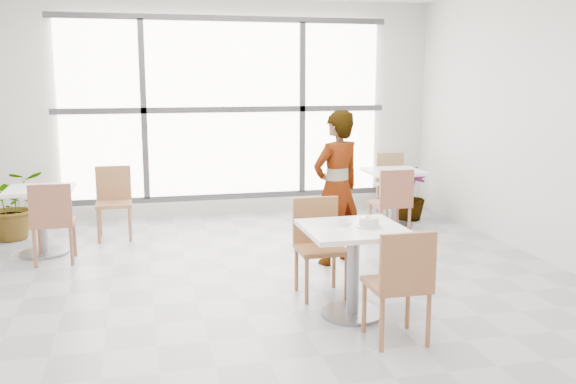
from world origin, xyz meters
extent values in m
plane|color=#9E9EA5|center=(0.00, 0.00, 0.00)|extent=(7.00, 7.00, 0.00)
plane|color=silver|center=(0.00, 3.50, 1.50)|extent=(6.00, 0.00, 6.00)
plane|color=silver|center=(0.00, -3.50, 1.50)|extent=(6.00, 0.00, 6.00)
cube|color=white|center=(0.00, 3.44, 1.50)|extent=(4.40, 0.04, 2.40)
cube|color=#3F3F42|center=(0.00, 3.41, 1.50)|extent=(4.60, 0.05, 0.08)
cube|color=#3F3F42|center=(-1.10, 3.41, 1.50)|extent=(0.08, 0.05, 2.40)
cube|color=#3F3F42|center=(1.10, 3.41, 1.50)|extent=(0.08, 0.05, 2.40)
cube|color=#3F3F42|center=(0.00, 3.41, 0.28)|extent=(4.60, 0.05, 0.08)
cube|color=#3F3F42|center=(0.00, 3.41, 2.72)|extent=(4.60, 0.05, 0.08)
cube|color=white|center=(0.47, -0.63, 0.73)|extent=(0.80, 0.80, 0.04)
cylinder|color=gray|center=(0.47, -0.63, 0.35)|extent=(0.10, 0.10, 0.71)
cylinder|color=gray|center=(0.47, -0.63, 0.01)|extent=(0.52, 0.52, 0.03)
cube|color=#A2643F|center=(0.62, -1.17, 0.43)|extent=(0.42, 0.42, 0.04)
cube|color=#A2643F|center=(0.62, -1.36, 0.66)|extent=(0.42, 0.04, 0.42)
cylinder|color=#A2643F|center=(0.80, -0.99, 0.21)|extent=(0.04, 0.04, 0.41)
cylinder|color=#A2643F|center=(0.80, -1.35, 0.21)|extent=(0.04, 0.04, 0.41)
cylinder|color=#A2643F|center=(0.44, -0.99, 0.21)|extent=(0.04, 0.04, 0.41)
cylinder|color=#A2643F|center=(0.44, -1.35, 0.21)|extent=(0.04, 0.04, 0.41)
cube|color=#955E35|center=(0.35, -0.10, 0.43)|extent=(0.42, 0.42, 0.04)
cube|color=#955E35|center=(0.35, 0.09, 0.66)|extent=(0.42, 0.04, 0.42)
cylinder|color=#955E35|center=(0.17, -0.28, 0.21)|extent=(0.04, 0.04, 0.41)
cylinder|color=#955E35|center=(0.17, 0.08, 0.21)|extent=(0.04, 0.04, 0.41)
cylinder|color=#955E35|center=(0.53, -0.28, 0.21)|extent=(0.04, 0.04, 0.41)
cylinder|color=#955E35|center=(0.53, 0.08, 0.21)|extent=(0.04, 0.04, 0.41)
cylinder|color=silver|center=(0.59, -0.66, 0.76)|extent=(0.21, 0.21, 0.01)
cylinder|color=silver|center=(0.59, -0.66, 0.80)|extent=(0.16, 0.16, 0.07)
torus|color=silver|center=(0.59, -0.66, 0.83)|extent=(0.16, 0.16, 0.01)
cylinder|color=tan|center=(0.59, -0.66, 0.80)|extent=(0.14, 0.14, 0.05)
cylinder|color=beige|center=(0.57, -0.67, 0.83)|extent=(0.03, 0.03, 0.02)
cylinder|color=beige|center=(0.57, -0.66, 0.83)|extent=(0.03, 0.03, 0.02)
cylinder|color=beige|center=(0.59, -0.65, 0.83)|extent=(0.03, 0.03, 0.02)
cylinder|color=beige|center=(0.62, -0.66, 0.83)|extent=(0.03, 0.03, 0.01)
cylinder|color=beige|center=(0.58, -0.64, 0.83)|extent=(0.03, 0.03, 0.02)
cylinder|color=beige|center=(0.57, -0.68, 0.84)|extent=(0.03, 0.03, 0.01)
cylinder|color=#F5E69E|center=(0.59, -0.65, 0.83)|extent=(0.03, 0.03, 0.02)
cylinder|color=beige|center=(0.55, -0.68, 0.83)|extent=(0.03, 0.03, 0.02)
cylinder|color=beige|center=(0.61, -0.64, 0.83)|extent=(0.03, 0.03, 0.02)
cylinder|color=beige|center=(0.59, -0.69, 0.83)|extent=(0.03, 0.03, 0.02)
cylinder|color=beige|center=(0.59, -0.63, 0.84)|extent=(0.03, 0.03, 0.02)
cylinder|color=beige|center=(0.57, -0.70, 0.83)|extent=(0.03, 0.03, 0.02)
cylinder|color=#F6F09E|center=(0.58, -0.67, 0.83)|extent=(0.03, 0.03, 0.01)
cylinder|color=white|center=(0.38, -0.55, 0.75)|extent=(0.13, 0.13, 0.01)
cylinder|color=white|center=(0.38, -0.55, 0.79)|extent=(0.08, 0.08, 0.06)
torus|color=white|center=(0.42, -0.55, 0.79)|extent=(0.05, 0.01, 0.05)
cylinder|color=black|center=(0.38, -0.55, 0.81)|extent=(0.07, 0.07, 0.00)
cube|color=silver|center=(0.43, -0.57, 0.76)|extent=(0.09, 0.05, 0.00)
sphere|color=silver|center=(0.47, -0.56, 0.76)|extent=(0.02, 0.02, 0.02)
imported|color=black|center=(0.79, 0.84, 0.81)|extent=(0.69, 0.58, 1.61)
cube|color=white|center=(-2.26, 1.91, 0.73)|extent=(0.70, 0.70, 0.04)
cylinder|color=gray|center=(-2.26, 1.91, 0.35)|extent=(0.10, 0.10, 0.71)
cylinder|color=gray|center=(-2.26, 1.91, 0.01)|extent=(0.52, 0.52, 0.03)
cube|color=white|center=(2.04, 2.27, 0.73)|extent=(0.70, 0.70, 0.04)
cylinder|color=slate|center=(2.04, 2.27, 0.35)|extent=(0.10, 0.10, 0.71)
cylinder|color=slate|center=(2.04, 2.27, 0.01)|extent=(0.52, 0.52, 0.03)
cube|color=#915641|center=(-2.10, 1.57, 0.43)|extent=(0.42, 0.42, 0.04)
cube|color=#915641|center=(-2.10, 1.38, 0.66)|extent=(0.42, 0.04, 0.42)
cylinder|color=#915641|center=(-1.92, 1.75, 0.21)|extent=(0.04, 0.04, 0.41)
cylinder|color=#915641|center=(-1.92, 1.39, 0.21)|extent=(0.04, 0.04, 0.41)
cylinder|color=#915641|center=(-2.28, 1.75, 0.21)|extent=(0.04, 0.04, 0.41)
cylinder|color=#915641|center=(-2.28, 1.39, 0.21)|extent=(0.04, 0.04, 0.41)
cube|color=#9C6942|center=(-1.51, 2.44, 0.43)|extent=(0.42, 0.42, 0.04)
cube|color=#9C6942|center=(-1.51, 2.63, 0.66)|extent=(0.42, 0.04, 0.42)
cylinder|color=#9C6942|center=(-1.69, 2.26, 0.21)|extent=(0.04, 0.04, 0.41)
cylinder|color=#9C6942|center=(-1.69, 2.62, 0.21)|extent=(0.04, 0.04, 0.41)
cylinder|color=#9C6942|center=(-1.33, 2.26, 0.21)|extent=(0.04, 0.04, 0.41)
cylinder|color=#9C6942|center=(-1.33, 2.62, 0.21)|extent=(0.04, 0.04, 0.41)
cube|color=#9C5A43|center=(1.75, 1.68, 0.43)|extent=(0.42, 0.42, 0.04)
cube|color=#9C5A43|center=(1.75, 1.49, 0.66)|extent=(0.42, 0.04, 0.42)
cylinder|color=#9C5A43|center=(1.93, 1.86, 0.21)|extent=(0.04, 0.04, 0.41)
cylinder|color=#9C5A43|center=(1.93, 1.50, 0.21)|extent=(0.04, 0.04, 0.41)
cylinder|color=#9C5A43|center=(1.57, 1.86, 0.21)|extent=(0.04, 0.04, 0.41)
cylinder|color=#9C5A43|center=(1.57, 1.50, 0.21)|extent=(0.04, 0.04, 0.41)
cube|color=#9D814E|center=(2.34, 2.94, 0.43)|extent=(0.42, 0.42, 0.04)
cube|color=#9D814E|center=(2.34, 3.13, 0.66)|extent=(0.42, 0.04, 0.42)
cylinder|color=#9D814E|center=(2.16, 2.76, 0.21)|extent=(0.04, 0.04, 0.41)
cylinder|color=#9D814E|center=(2.16, 3.12, 0.21)|extent=(0.04, 0.04, 0.41)
cylinder|color=#9D814E|center=(2.52, 2.76, 0.21)|extent=(0.04, 0.04, 0.41)
cylinder|color=#9D814E|center=(2.52, 3.12, 0.21)|extent=(0.04, 0.04, 0.41)
imported|color=#507939|center=(-2.70, 2.73, 0.42)|extent=(0.94, 0.88, 0.84)
imported|color=#3F7F3E|center=(2.41, 2.57, 0.36)|extent=(0.53, 0.53, 0.73)
camera|label=1|loc=(-1.21, -5.33, 1.94)|focal=39.41mm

